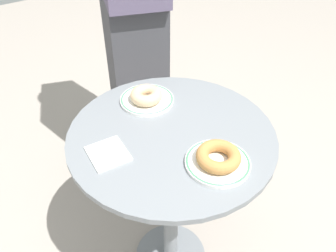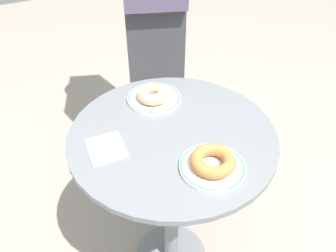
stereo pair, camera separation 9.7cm
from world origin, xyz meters
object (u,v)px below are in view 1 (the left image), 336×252
plate_left (147,100)px  plate_right (218,162)px  paper_napkin (108,154)px  cafe_table (171,179)px  donut_old_fashioned (218,156)px  donut_glazed (146,95)px  person_figure (131,10)px

plate_left → plate_right: size_ratio=1.02×
plate_right → paper_napkin: plate_right is taller
cafe_table → donut_old_fashioned: donut_old_fashioned is taller
cafe_table → paper_napkin: 0.29m
donut_glazed → plate_left: bearing=138.2°
paper_napkin → person_figure: 0.70m
donut_glazed → plate_right: bearing=1.0°
plate_right → donut_old_fashioned: donut_old_fashioned is taller
donut_glazed → paper_napkin: donut_glazed is taller
paper_napkin → donut_glazed: bearing=123.6°
paper_napkin → person_figure: size_ratio=0.06×
plate_left → donut_glazed: bearing=-41.8°
plate_left → donut_old_fashioned: 0.35m
cafe_table → plate_right: 0.28m
plate_left → person_figure: 0.46m
donut_old_fashioned → paper_napkin: donut_old_fashioned is taller
donut_old_fashioned → person_figure: person_figure is taller
plate_right → paper_napkin: size_ratio=1.59×
donut_glazed → donut_old_fashioned: donut_glazed is taller
plate_left → person_figure: person_figure is taller
plate_right → donut_glazed: size_ratio=1.67×
plate_right → donut_old_fashioned: size_ratio=1.47×
plate_right → person_figure: size_ratio=0.10×
donut_glazed → paper_napkin: bearing=-56.4°
plate_right → person_figure: (-0.75, 0.19, 0.14)m
plate_right → paper_napkin: 0.30m
cafe_table → paper_napkin: paper_napkin is taller
donut_old_fashioned → paper_napkin: (-0.20, -0.22, -0.03)m
donut_old_fashioned → paper_napkin: 0.30m
cafe_table → donut_glazed: 0.29m
plate_left → person_figure: size_ratio=0.10×
person_figure → donut_old_fashioned: bearing=-14.0°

